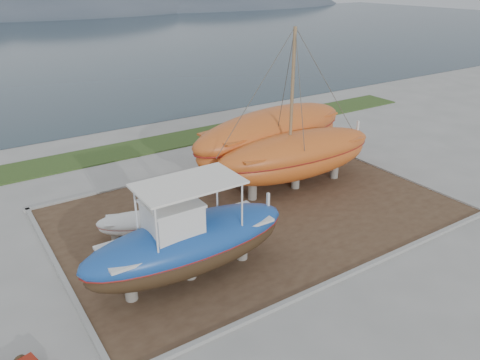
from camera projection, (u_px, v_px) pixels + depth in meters
ground at (312, 250)px, 19.27m from camera, size 140.00×140.00×0.00m
dirt_patch at (256, 212)px, 22.30m from camera, size 18.00×12.00×0.06m
curb_frame at (256, 211)px, 22.29m from camera, size 18.60×12.60×0.15m
grass_strip at (157, 144)px, 31.07m from camera, size 44.00×3.00×0.08m
sea at (12, 46)px, 72.64m from camera, size 260.00×100.00×0.04m
blue_caique at (188, 232)px, 16.70m from camera, size 8.01×2.51×3.86m
white_dinghy at (141, 226)px, 19.91m from camera, size 3.92×2.67×1.10m
orange_sailboat at (299, 113)px, 23.07m from camera, size 9.34×3.23×8.18m
orange_bare_hull at (272, 142)px, 26.03m from camera, size 11.14×4.83×3.53m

